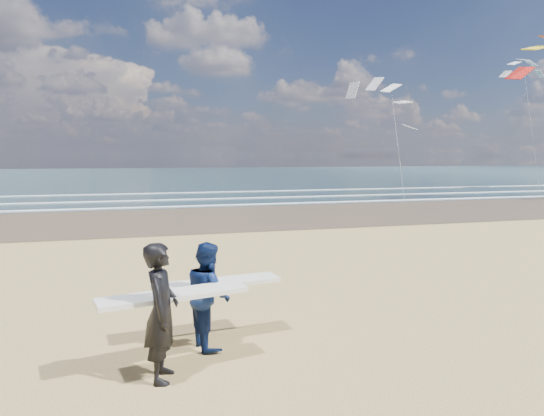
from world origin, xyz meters
name	(u,v)px	position (x,y,z in m)	size (l,w,h in m)	color
wet_sand_strip	(490,206)	(20.00, 18.00, 0.01)	(220.00, 12.00, 0.01)	brown
ocean	(265,174)	(20.00, 72.00, 0.01)	(220.00, 100.00, 0.02)	#1A3339
foam_breakers	(404,194)	(20.00, 28.10, 0.05)	(220.00, 11.70, 0.05)	white
surfer_near	(163,310)	(-1.10, -0.46, 0.99)	(2.26, 1.23, 1.96)	black
surfer_far	(209,294)	(-0.30, 0.55, 0.88)	(2.25, 1.21, 1.75)	#0C1C47
kite_1	(395,125)	(16.82, 24.29, 5.35)	(6.22, 4.78, 9.38)	slate
kite_5	(530,114)	(36.24, 32.29, 7.24)	(5.01, 4.65, 13.80)	slate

